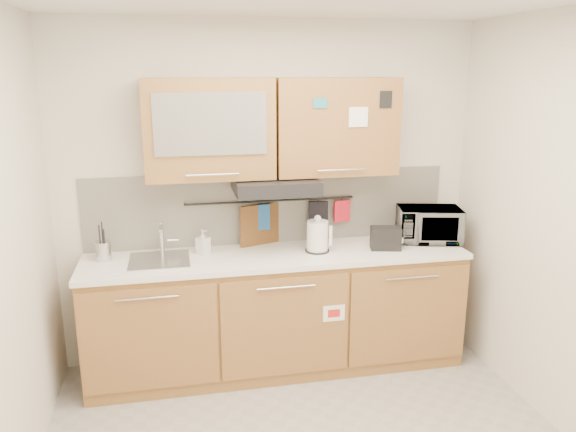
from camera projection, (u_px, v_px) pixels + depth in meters
name	position (u px, v px, depth m)	size (l,w,h in m)	color
wall_back	(270.00, 194.00, 4.34)	(3.20, 3.20, 0.00)	silver
base_cabinet	(278.00, 318.00, 4.27)	(2.80, 0.64, 0.88)	#A4753A
countertop	(277.00, 256.00, 4.14)	(2.82, 0.62, 0.04)	white
backsplash	(270.00, 207.00, 4.35)	(2.80, 0.02, 0.56)	silver
upper_cabinets	(273.00, 128.00, 4.03)	(1.82, 0.37, 0.70)	#A4753A
range_hood	(275.00, 185.00, 4.07)	(0.60, 0.46, 0.10)	black
sink	(160.00, 260.00, 3.99)	(0.42, 0.40, 0.26)	silver
utensil_rail	(271.00, 201.00, 4.30)	(0.02, 0.02, 1.30)	black
utensil_crock	(103.00, 251.00, 3.97)	(0.15, 0.15, 0.28)	silver
kettle	(318.00, 237.00, 4.16)	(0.21, 0.21, 0.28)	silver
toaster	(386.00, 238.00, 4.22)	(0.25, 0.18, 0.17)	black
microwave	(429.00, 225.00, 4.42)	(0.48, 0.32, 0.27)	#999999
soap_bottle	(203.00, 242.00, 4.11)	(0.08, 0.08, 0.18)	#999999
cutting_board	(260.00, 230.00, 4.32)	(0.33, 0.02, 0.40)	brown
oven_mitt	(262.00, 217.00, 4.30)	(0.12, 0.03, 0.20)	#205192
dark_pouch	(318.00, 217.00, 4.39)	(0.15, 0.04, 0.24)	black
pot_holder	(342.00, 211.00, 4.42)	(0.14, 0.02, 0.17)	red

